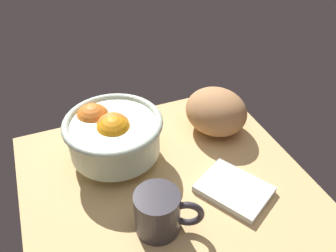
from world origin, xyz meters
The scene contains 5 objects.
ground_plane centered at (0.00, 0.00, -1.50)cm, with size 80.98×57.16×3.00cm, color tan.
fruit_bowl centered at (25.07, 7.82, 7.05)cm, with size 20.69×20.69×11.95cm.
bread_loaf centered at (26.03, -17.36, 5.23)cm, with size 14.97×13.38×10.45cm, color #B68051.
napkin_folded centered at (6.70, -11.57, 0.72)cm, with size 13.38×10.23×1.45cm, color silver.
mug centered at (4.41, 5.13, 4.27)cm, with size 8.16×11.73×8.54cm.
Camera 1 is at (-32.27, 18.30, 54.72)cm, focal length 38.00 mm.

